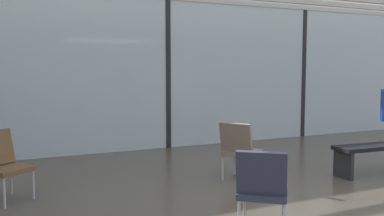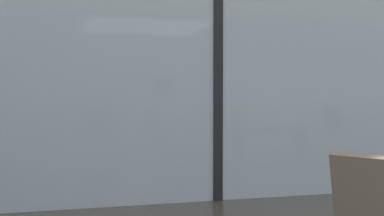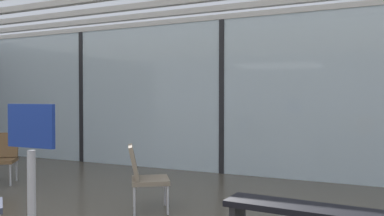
{
  "view_description": "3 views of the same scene",
  "coord_description": "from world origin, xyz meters",
  "px_view_note": "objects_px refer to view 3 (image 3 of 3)",
  "views": [
    {
      "loc": [
        -3.24,
        -2.96,
        1.64
      ],
      "look_at": [
        -0.89,
        2.09,
        1.12
      ],
      "focal_mm": 39.66,
      "sensor_mm": 36.0,
      "label": 1
    },
    {
      "loc": [
        -1.53,
        0.36,
        1.16
      ],
      "look_at": [
        0.44,
        7.94,
        0.89
      ],
      "focal_mm": 44.5,
      "sensor_mm": 36.0,
      "label": 2
    },
    {
      "loc": [
        2.71,
        -2.08,
        1.48
      ],
      "look_at": [
        -1.82,
        7.7,
        1.22
      ],
      "focal_mm": 36.71,
      "sensor_mm": 36.0,
      "label": 3
    }
  ],
  "objects_px": {
    "parked_airplane": "(266,82)",
    "lounge_chair_3": "(144,174)",
    "info_sign": "(32,207)",
    "lounge_chair_4": "(2,155)"
  },
  "relations": [
    {
      "from": "parked_airplane",
      "to": "lounge_chair_3",
      "type": "relative_size",
      "value": 13.95
    },
    {
      "from": "parked_airplane",
      "to": "info_sign",
      "type": "distance_m",
      "value": 10.68
    },
    {
      "from": "parked_airplane",
      "to": "lounge_chair_3",
      "type": "xyz_separation_m",
      "value": [
        0.45,
        -8.27,
        -1.54
      ]
    },
    {
      "from": "parked_airplane",
      "to": "lounge_chair_3",
      "type": "distance_m",
      "value": 8.43
    },
    {
      "from": "lounge_chair_3",
      "to": "info_sign",
      "type": "xyz_separation_m",
      "value": [
        0.46,
        -2.28,
        0.18
      ]
    },
    {
      "from": "info_sign",
      "to": "lounge_chair_3",
      "type": "bearing_deg",
      "value": 101.35
    },
    {
      "from": "lounge_chair_4",
      "to": "lounge_chair_3",
      "type": "bearing_deg",
      "value": -43.65
    },
    {
      "from": "lounge_chair_3",
      "to": "info_sign",
      "type": "height_order",
      "value": "info_sign"
    },
    {
      "from": "parked_airplane",
      "to": "lounge_chair_4",
      "type": "xyz_separation_m",
      "value": [
        -2.72,
        -7.84,
        -1.54
      ]
    },
    {
      "from": "parked_airplane",
      "to": "info_sign",
      "type": "bearing_deg",
      "value": -85.1
    }
  ]
}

